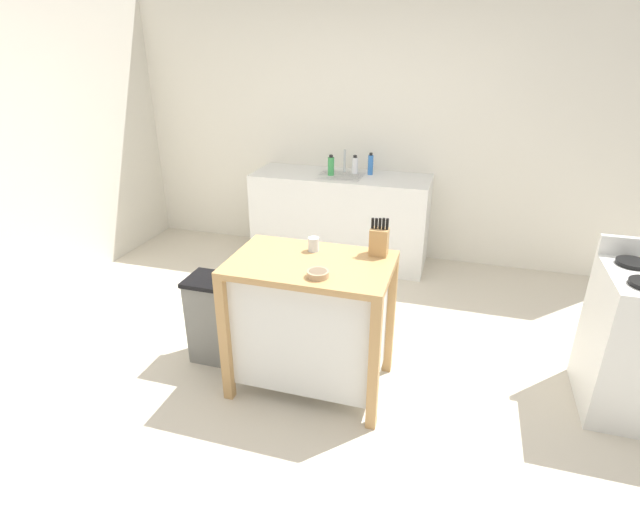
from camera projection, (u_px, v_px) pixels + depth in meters
ground_plane at (307, 377)px, 3.33m from camera, size 6.14×6.14×0.00m
wall_back at (377, 129)px, 4.84m from camera, size 5.14×0.10×2.60m
wall_left at (55, 142)px, 4.23m from camera, size 0.10×2.93×2.60m
kitchen_island at (311, 318)px, 3.08m from camera, size 0.98×0.63×0.90m
knife_block at (379, 241)px, 2.97m from camera, size 0.11×0.09×0.24m
bowl_ceramic_small at (318, 274)px, 2.72m from camera, size 0.13×0.13×0.04m
drinking_cup at (314, 244)px, 3.05m from camera, size 0.07×0.07×0.09m
trash_bin at (216, 319)px, 3.42m from camera, size 0.36×0.28×0.63m
sink_counter at (340, 218)px, 4.95m from camera, size 1.74×0.60×0.90m
sink_faucet at (345, 161)px, 4.85m from camera, size 0.02×0.02×0.22m
bottle_dish_soap at (355, 165)px, 4.79m from camera, size 0.06×0.06×0.18m
bottle_spray_cleaner at (331, 166)px, 4.73m from camera, size 0.06×0.06×0.20m
bottle_hand_soap at (371, 164)px, 4.75m from camera, size 0.05×0.05×0.21m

